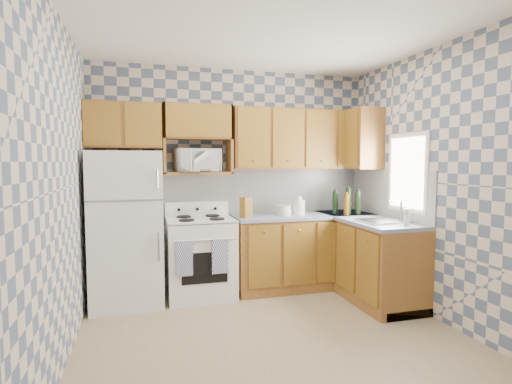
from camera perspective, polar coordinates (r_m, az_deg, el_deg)
floor at (r=3.80m, az=2.55°, el=-20.03°), size 3.40×3.40×0.00m
back_wall at (r=5.01m, az=-3.23°, el=1.82°), size 3.40×0.02×2.70m
right_wall at (r=4.32m, az=24.51°, el=1.06°), size 0.02×3.20×2.70m
backsplash_back at (r=5.11m, az=1.18°, el=0.19°), size 2.60×0.02×0.56m
backsplash_right at (r=4.96m, az=18.36°, el=-0.15°), size 0.02×1.60×0.56m
refrigerator at (r=4.59m, az=-17.97°, el=-5.00°), size 0.75×0.70×1.68m
stove_body at (r=4.73m, az=-7.93°, el=-9.37°), size 0.76×0.65×0.90m
cooktop at (r=4.65m, az=-7.99°, el=-3.91°), size 0.76×0.65×0.02m
backguard at (r=4.91m, az=-8.45°, el=-2.37°), size 0.76×0.08×0.17m
dish_towel_left at (r=4.35m, az=-10.19°, el=-9.36°), size 0.18×0.02×0.38m
dish_towel_right at (r=4.41m, az=-5.15°, el=-9.14°), size 0.18×0.02×0.38m
base_cabinets_back at (r=5.10m, az=6.76°, el=-8.49°), size 1.75×0.60×0.88m
base_cabinets_right at (r=4.92m, az=15.33°, el=-9.08°), size 0.60×1.60×0.88m
countertop_back at (r=5.01m, az=6.83°, el=-3.37°), size 1.77×0.63×0.04m
countertop_right at (r=4.83m, az=15.38°, el=-3.77°), size 0.63×1.60×0.04m
upper_cabinets_back at (r=5.10m, az=6.31°, el=7.46°), size 1.75×0.33×0.74m
upper_cabinets_fridge at (r=4.74m, az=-18.39°, el=8.98°), size 0.82×0.33×0.50m
upper_cabinets_right at (r=5.25m, az=14.33°, el=7.27°), size 0.33×0.70×0.74m
microwave_shelf at (r=4.76m, az=-8.32°, el=2.68°), size 0.80×0.33×0.03m
microwave at (r=4.72m, az=-8.46°, el=4.50°), size 0.55×0.43×0.27m
sink at (r=4.54m, az=17.75°, el=-4.02°), size 0.48×0.40×0.03m
window at (r=4.66m, az=20.81°, el=2.60°), size 0.02×0.66×0.86m
bottle_0 at (r=5.09m, az=13.06°, el=-1.31°), size 0.07×0.07×0.31m
bottle_1 at (r=5.09m, az=14.37°, el=-1.46°), size 0.07×0.07×0.29m
bottle_2 at (r=5.20m, az=14.29°, el=-1.45°), size 0.07×0.07×0.27m
bottle_3 at (r=4.99m, az=12.80°, el=-1.78°), size 0.07×0.07×0.25m
bottle_4 at (r=5.08m, az=11.25°, el=-1.48°), size 0.07×0.07×0.28m
knife_block at (r=4.63m, az=-1.44°, el=-2.23°), size 0.14×0.14×0.24m
electric_kettle at (r=4.94m, az=6.18°, el=-2.21°), size 0.14×0.14×0.18m
food_containers at (r=4.88m, az=4.03°, el=-2.60°), size 0.18×0.18×0.12m
soap_bottle at (r=4.36m, az=20.73°, el=-3.36°), size 0.06×0.06×0.17m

